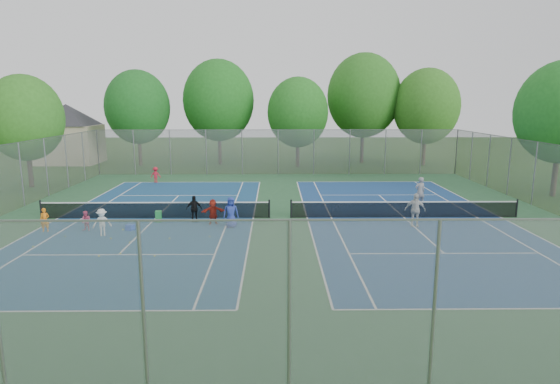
# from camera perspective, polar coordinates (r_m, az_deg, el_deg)

# --- Properties ---
(ground) EXTENTS (120.00, 120.00, 0.00)m
(ground) POSITION_cam_1_polar(r_m,az_deg,el_deg) (26.39, 0.03, -3.19)
(ground) COLOR #264B17
(ground) RESTS_ON ground
(court_pad) EXTENTS (32.00, 32.00, 0.01)m
(court_pad) POSITION_cam_1_polar(r_m,az_deg,el_deg) (26.39, 0.03, -3.17)
(court_pad) COLOR #2A5A36
(court_pad) RESTS_ON ground
(court_left) EXTENTS (10.97, 23.77, 0.01)m
(court_left) POSITION_cam_1_polar(r_m,az_deg,el_deg) (27.22, -14.90, -3.09)
(court_left) COLOR navy
(court_left) RESTS_ON court_pad
(court_right) EXTENTS (10.97, 23.77, 0.01)m
(court_right) POSITION_cam_1_polar(r_m,az_deg,el_deg) (27.38, 14.86, -3.00)
(court_right) COLOR navy
(court_right) RESTS_ON court_pad
(net_left) EXTENTS (12.87, 0.10, 0.91)m
(net_left) POSITION_cam_1_polar(r_m,az_deg,el_deg) (27.12, -14.94, -2.19)
(net_left) COLOR black
(net_left) RESTS_ON ground
(net_right) EXTENTS (12.87, 0.10, 0.91)m
(net_right) POSITION_cam_1_polar(r_m,az_deg,el_deg) (27.28, 14.90, -2.11)
(net_right) COLOR black
(net_right) RESTS_ON ground
(fence_north) EXTENTS (32.00, 0.10, 4.00)m
(fence_north) POSITION_cam_1_polar(r_m,az_deg,el_deg) (41.82, -0.25, 4.87)
(fence_north) COLOR gray
(fence_north) RESTS_ON ground
(fence_south) EXTENTS (32.00, 0.10, 4.00)m
(fence_south) POSITION_cam_1_polar(r_m,az_deg,el_deg) (10.58, 1.13, -13.98)
(fence_south) COLOR gray
(fence_south) RESTS_ON ground
(house) EXTENTS (11.03, 11.03, 7.30)m
(house) POSITION_cam_1_polar(r_m,az_deg,el_deg) (54.16, -24.51, 7.64)
(house) COLOR #B7A88C
(house) RESTS_ON ground
(tree_nw) EXTENTS (6.40, 6.40, 9.58)m
(tree_nw) POSITION_cam_1_polar(r_m,az_deg,el_deg) (49.52, -16.98, 9.87)
(tree_nw) COLOR #443326
(tree_nw) RESTS_ON ground
(tree_nl) EXTENTS (7.20, 7.20, 10.69)m
(tree_nl) POSITION_cam_1_polar(r_m,az_deg,el_deg) (48.91, -7.49, 11.00)
(tree_nl) COLOR #443326
(tree_nl) RESTS_ON ground
(tree_nc) EXTENTS (6.00, 6.00, 8.85)m
(tree_nc) POSITION_cam_1_polar(r_m,az_deg,el_deg) (46.65, 2.19, 9.67)
(tree_nc) COLOR #443326
(tree_nc) RESTS_ON ground
(tree_nr) EXTENTS (7.60, 7.60, 11.42)m
(tree_nr) POSITION_cam_1_polar(r_m,az_deg,el_deg) (50.45, 10.16, 11.49)
(tree_nr) COLOR #443326
(tree_nr) RESTS_ON ground
(tree_ne) EXTENTS (6.60, 6.60, 9.77)m
(tree_ne) POSITION_cam_1_polar(r_m,az_deg,el_deg) (49.99, 17.43, 9.93)
(tree_ne) COLOR #443326
(tree_ne) RESTS_ON ground
(tree_side_w) EXTENTS (5.60, 5.60, 8.47)m
(tree_side_w) POSITION_cam_1_polar(r_m,az_deg,el_deg) (40.21, -28.67, 7.93)
(tree_side_w) COLOR #443326
(tree_side_w) RESTS_ON ground
(ball_crate) EXTENTS (0.45, 0.45, 0.30)m
(ball_crate) POSITION_cam_1_polar(r_m,az_deg,el_deg) (25.09, -17.80, -4.12)
(ball_crate) COLOR blue
(ball_crate) RESTS_ON ground
(ball_hopper) EXTENTS (0.36, 0.36, 0.63)m
(ball_hopper) POSITION_cam_1_polar(r_m,az_deg,el_deg) (26.27, -14.59, -2.91)
(ball_hopper) COLOR #258A3D
(ball_hopper) RESTS_ON ground
(student_a) EXTENTS (0.49, 0.36, 1.23)m
(student_a) POSITION_cam_1_polar(r_m,az_deg,el_deg) (26.27, -26.75, -3.08)
(student_a) COLOR orange
(student_a) RESTS_ON ground
(student_b) EXTENTS (0.59, 0.51, 1.03)m
(student_b) POSITION_cam_1_polar(r_m,az_deg,el_deg) (25.63, -22.55, -3.29)
(student_b) COLOR #F45F87
(student_b) RESTS_ON ground
(student_c) EXTENTS (1.00, 0.76, 1.36)m
(student_c) POSITION_cam_1_polar(r_m,az_deg,el_deg) (24.34, -20.88, -3.49)
(student_c) COLOR silver
(student_c) RESTS_ON ground
(student_d) EXTENTS (0.91, 0.52, 1.46)m
(student_d) POSITION_cam_1_polar(r_m,az_deg,el_deg) (25.81, -10.44, -2.03)
(student_d) COLOR black
(student_d) RESTS_ON ground
(student_e) EXTENTS (0.85, 0.61, 1.62)m
(student_e) POSITION_cam_1_polar(r_m,az_deg,el_deg) (24.36, -6.00, -2.49)
(student_e) COLOR #283A92
(student_e) RESTS_ON ground
(student_f) EXTENTS (1.33, 0.69, 1.37)m
(student_f) POSITION_cam_1_polar(r_m,az_deg,el_deg) (25.16, -8.16, -2.41)
(student_f) COLOR #A82718
(student_f) RESTS_ON ground
(child_far_baseline) EXTENTS (0.87, 0.54, 1.28)m
(child_far_baseline) POSITION_cam_1_polar(r_m,az_deg,el_deg) (38.97, -14.91, 2.03)
(child_far_baseline) COLOR red
(child_far_baseline) RESTS_ON ground
(instructor) EXTENTS (0.75, 0.57, 1.84)m
(instructor) POSITION_cam_1_polar(r_m,az_deg,el_deg) (30.54, 16.69, 0.06)
(instructor) COLOR gray
(instructor) RESTS_ON ground
(teen_court_b) EXTENTS (1.11, 0.62, 1.78)m
(teen_court_b) POSITION_cam_1_polar(r_m,az_deg,el_deg) (25.43, 16.14, -2.11)
(teen_court_b) COLOR silver
(teen_court_b) RESTS_ON ground
(tennis_ball_0) EXTENTS (0.07, 0.07, 0.07)m
(tennis_ball_0) POSITION_cam_1_polar(r_m,az_deg,el_deg) (21.33, -21.21, -7.33)
(tennis_ball_0) COLOR yellow
(tennis_ball_0) RESTS_ON ground
(tennis_ball_1) EXTENTS (0.07, 0.07, 0.07)m
(tennis_ball_1) POSITION_cam_1_polar(r_m,az_deg,el_deg) (21.35, -18.88, -7.15)
(tennis_ball_1) COLOR #C4E234
(tennis_ball_1) RESTS_ON ground
(tennis_ball_2) EXTENTS (0.07, 0.07, 0.07)m
(tennis_ball_2) POSITION_cam_1_polar(r_m,az_deg,el_deg) (22.91, -8.59, -5.43)
(tennis_ball_2) COLOR gold
(tennis_ball_2) RESTS_ON ground
(tennis_ball_3) EXTENTS (0.07, 0.07, 0.07)m
(tennis_ball_3) POSITION_cam_1_polar(r_m,az_deg,el_deg) (23.77, -19.92, -5.38)
(tennis_ball_3) COLOR gold
(tennis_ball_3) RESTS_ON ground
(tennis_ball_4) EXTENTS (0.07, 0.07, 0.07)m
(tennis_ball_4) POSITION_cam_1_polar(r_m,az_deg,el_deg) (25.15, -18.62, -4.41)
(tennis_ball_4) COLOR #D2F238
(tennis_ball_4) RESTS_ON ground
(tennis_ball_5) EXTENTS (0.07, 0.07, 0.07)m
(tennis_ball_5) POSITION_cam_1_polar(r_m,az_deg,el_deg) (22.97, -13.33, -5.57)
(tennis_ball_5) COLOR #DDF238
(tennis_ball_5) RESTS_ON ground
(tennis_ball_6) EXTENTS (0.07, 0.07, 0.07)m
(tennis_ball_6) POSITION_cam_1_polar(r_m,az_deg,el_deg) (23.90, -27.88, -5.93)
(tennis_ball_6) COLOR #CCE535
(tennis_ball_6) RESTS_ON ground
(tennis_ball_7) EXTENTS (0.07, 0.07, 0.07)m
(tennis_ball_7) POSITION_cam_1_polar(r_m,az_deg,el_deg) (20.61, -15.04, -7.58)
(tennis_ball_7) COLOR yellow
(tennis_ball_7) RESTS_ON ground
(tennis_ball_8) EXTENTS (0.07, 0.07, 0.07)m
(tennis_ball_8) POSITION_cam_1_polar(r_m,az_deg,el_deg) (22.84, -17.87, -5.91)
(tennis_ball_8) COLOR #CDE635
(tennis_ball_8) RESTS_ON ground
(tennis_ball_9) EXTENTS (0.07, 0.07, 0.07)m
(tennis_ball_9) POSITION_cam_1_polar(r_m,az_deg,el_deg) (24.95, -24.71, -4.98)
(tennis_ball_9) COLOR #A0C32D
(tennis_ball_9) RESTS_ON ground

